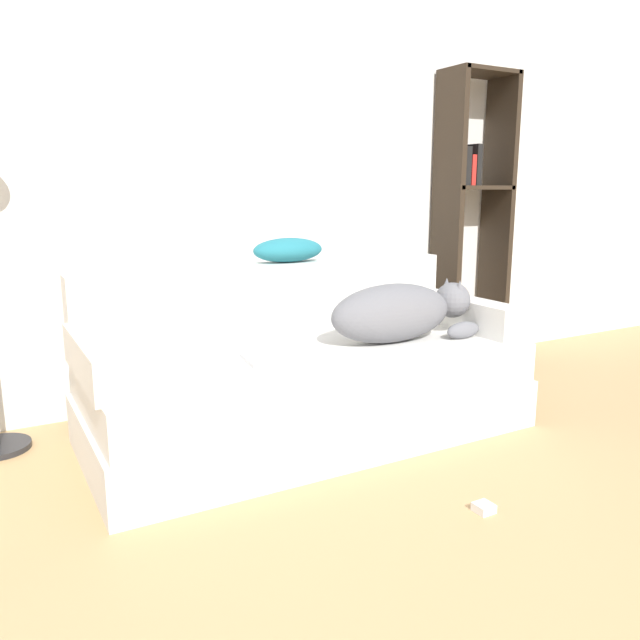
{
  "coord_description": "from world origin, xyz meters",
  "views": [
    {
      "loc": [
        -1.19,
        -0.17,
        1.09
      ],
      "look_at": [
        0.09,
        2.1,
        0.55
      ],
      "focal_mm": 35.0,
      "sensor_mm": 36.0,
      "label": 1
    }
  ],
  "objects_px": {
    "dog": "(400,312)",
    "power_adapter": "(484,508)",
    "laptop": "(283,357)",
    "throw_pillow": "(288,250)",
    "bookshelf": "(472,206)",
    "couch": "(310,393)"
  },
  "relations": [
    {
      "from": "dog",
      "to": "laptop",
      "type": "distance_m",
      "value": 0.63
    },
    {
      "from": "laptop",
      "to": "power_adapter",
      "type": "xyz_separation_m",
      "value": [
        0.36,
        -0.82,
        -0.39
      ]
    },
    {
      "from": "dog",
      "to": "power_adapter",
      "type": "height_order",
      "value": "dog"
    },
    {
      "from": "dog",
      "to": "bookshelf",
      "type": "relative_size",
      "value": 0.43
    },
    {
      "from": "laptop",
      "to": "bookshelf",
      "type": "relative_size",
      "value": 0.19
    },
    {
      "from": "laptop",
      "to": "power_adapter",
      "type": "relative_size",
      "value": 5.47
    },
    {
      "from": "dog",
      "to": "power_adapter",
      "type": "xyz_separation_m",
      "value": [
        -0.26,
        -0.85,
        -0.52
      ]
    },
    {
      "from": "couch",
      "to": "throw_pillow",
      "type": "distance_m",
      "value": 0.73
    },
    {
      "from": "laptop",
      "to": "dog",
      "type": "bearing_deg",
      "value": 9.31
    },
    {
      "from": "laptop",
      "to": "power_adapter",
      "type": "height_order",
      "value": "laptop"
    },
    {
      "from": "throw_pillow",
      "to": "power_adapter",
      "type": "distance_m",
      "value": 1.53
    },
    {
      "from": "throw_pillow",
      "to": "dog",
      "type": "bearing_deg",
      "value": -51.97
    },
    {
      "from": "dog",
      "to": "power_adapter",
      "type": "distance_m",
      "value": 1.03
    },
    {
      "from": "couch",
      "to": "bookshelf",
      "type": "bearing_deg",
      "value": 21.43
    },
    {
      "from": "throw_pillow",
      "to": "power_adapter",
      "type": "bearing_deg",
      "value": -85.66
    },
    {
      "from": "laptop",
      "to": "throw_pillow",
      "type": "distance_m",
      "value": 0.68
    },
    {
      "from": "couch",
      "to": "bookshelf",
      "type": "height_order",
      "value": "bookshelf"
    },
    {
      "from": "dog",
      "to": "throw_pillow",
      "type": "xyz_separation_m",
      "value": [
        -0.35,
        0.45,
        0.27
      ]
    },
    {
      "from": "bookshelf",
      "to": "power_adapter",
      "type": "relative_size",
      "value": 28.44
    },
    {
      "from": "laptop",
      "to": "throw_pillow",
      "type": "relative_size",
      "value": 0.94
    },
    {
      "from": "dog",
      "to": "laptop",
      "type": "xyz_separation_m",
      "value": [
        -0.62,
        -0.03,
        -0.13
      ]
    },
    {
      "from": "bookshelf",
      "to": "laptop",
      "type": "bearing_deg",
      "value": -157.77
    }
  ]
}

